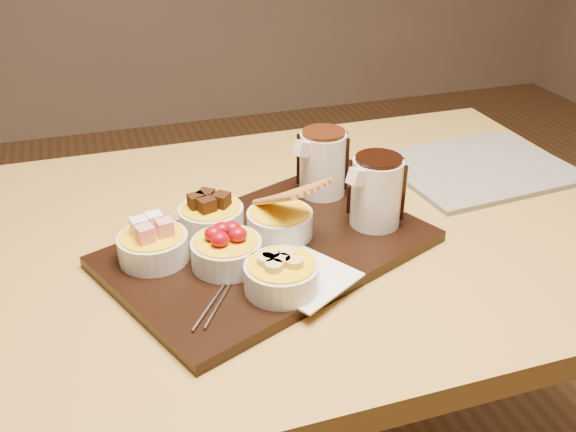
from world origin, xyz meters
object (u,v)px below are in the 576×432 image
object	(u,v)px
dining_table	(284,278)
pitcher_milk_chocolate	(323,164)
newspaper	(479,168)
serving_board	(269,249)
pitcher_dark_chocolate	(376,193)
bowl_strawberries	(227,253)

from	to	relation	value
dining_table	pitcher_milk_chocolate	bearing A→B (deg)	35.56
dining_table	newspaper	xyz separation A→B (m)	(0.42, 0.09, 0.10)
dining_table	serving_board	distance (m)	0.14
pitcher_dark_chocolate	pitcher_milk_chocolate	xyz separation A→B (m)	(-0.04, 0.12, 0.00)
dining_table	bowl_strawberries	distance (m)	0.21
pitcher_milk_chocolate	bowl_strawberries	bearing A→B (deg)	-163.61
serving_board	pitcher_dark_chocolate	size ratio (longest dim) A/B	4.30
serving_board	newspaper	size ratio (longest dim) A/B	1.41
bowl_strawberries	pitcher_dark_chocolate	world-z (taller)	pitcher_dark_chocolate
dining_table	pitcher_milk_chocolate	xyz separation A→B (m)	(0.09, 0.06, 0.17)
dining_table	pitcher_dark_chocolate	distance (m)	0.22
pitcher_milk_chocolate	pitcher_dark_chocolate	bearing A→B (deg)	-94.40
newspaper	bowl_strawberries	bearing A→B (deg)	-164.65
bowl_strawberries	dining_table	bearing A→B (deg)	41.28
bowl_strawberries	pitcher_dark_chocolate	bearing A→B (deg)	9.90
bowl_strawberries	newspaper	size ratio (longest dim) A/B	0.31
serving_board	pitcher_milk_chocolate	distance (m)	0.20
pitcher_dark_chocolate	newspaper	xyz separation A→B (m)	(0.29, 0.15, -0.07)
bowl_strawberries	pitcher_milk_chocolate	size ratio (longest dim) A/B	0.93
bowl_strawberries	pitcher_milk_chocolate	distance (m)	0.27
bowl_strawberries	pitcher_milk_chocolate	bearing A→B (deg)	38.94
dining_table	pitcher_milk_chocolate	world-z (taller)	pitcher_milk_chocolate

